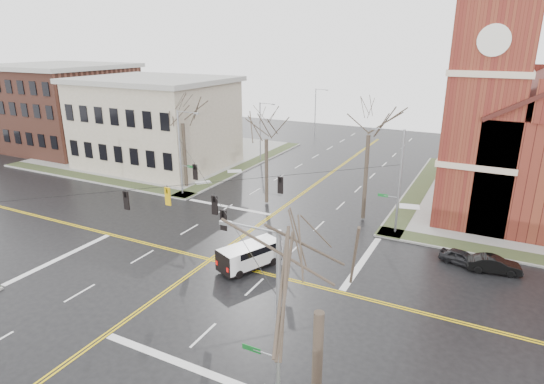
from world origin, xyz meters
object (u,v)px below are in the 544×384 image
at_px(cargo_van, 252,254).
at_px(streetlight_north_b, 316,110).
at_px(signal_pole_se, 274,323).
at_px(tree_nw_far, 183,119).
at_px(signal_pole_nw, 181,150).
at_px(streetlight_north_a, 261,129).
at_px(parked_car_b, 494,264).
at_px(tree_ne, 369,129).
at_px(signal_pole_ne, 398,179).
at_px(parked_car_a, 462,258).
at_px(tree_se, 320,299).
at_px(tree_nw_near, 266,135).

bearing_deg(cargo_van, streetlight_north_b, 130.41).
height_order(signal_pole_se, tree_nw_far, tree_nw_far).
relative_size(signal_pole_nw, signal_pole_se, 1.00).
bearing_deg(streetlight_north_a, parked_car_b, -33.97).
bearing_deg(streetlight_north_b, signal_pole_se, -69.73).
bearing_deg(signal_pole_se, tree_ne, 97.43).
relative_size(signal_pole_ne, tree_ne, 0.76).
height_order(signal_pole_ne, streetlight_north_a, signal_pole_ne).
height_order(streetlight_north_b, parked_car_a, streetlight_north_b).
distance_m(cargo_van, tree_se, 19.14).
bearing_deg(signal_pole_se, tree_nw_far, 133.52).
distance_m(cargo_van, parked_car_a, 15.75).
height_order(signal_pole_ne, parked_car_a, signal_pole_ne).
xyz_separation_m(signal_pole_ne, streetlight_north_a, (-21.97, 16.50, -0.48)).
xyz_separation_m(parked_car_b, tree_ne, (-11.35, 5.65, 7.93)).
height_order(signal_pole_nw, streetlight_north_a, signal_pole_nw).
bearing_deg(cargo_van, signal_pole_ne, 78.29).
relative_size(signal_pole_se, tree_nw_far, 0.84).
bearing_deg(streetlight_north_a, tree_se, -59.35).
height_order(signal_pole_nw, streetlight_north_b, signal_pole_nw).
height_order(streetlight_north_a, cargo_van, streetlight_north_a).
bearing_deg(signal_pole_ne, streetlight_north_a, 143.10).
bearing_deg(signal_pole_se, signal_pole_ne, 90.00).
xyz_separation_m(signal_pole_nw, tree_ne, (19.40, 1.88, 3.59)).
distance_m(signal_pole_ne, tree_nw_far, 24.32).
distance_m(signal_pole_se, parked_car_a, 20.83).
xyz_separation_m(streetlight_north_a, parked_car_a, (27.88, -20.01, -3.92)).
relative_size(signal_pole_nw, parked_car_b, 2.44).
height_order(streetlight_north_b, tree_nw_far, tree_nw_far).
height_order(parked_car_a, parked_car_b, parked_car_b).
distance_m(parked_car_a, parked_car_b, 2.22).
height_order(parked_car_a, tree_se, tree_se).
xyz_separation_m(signal_pole_nw, tree_nw_far, (-1.40, 2.32, 2.85)).
distance_m(tree_nw_far, tree_ne, 20.81).
bearing_deg(tree_ne, signal_pole_se, -82.57).
relative_size(signal_pole_se, parked_car_b, 2.44).
bearing_deg(streetlight_north_b, tree_nw_far, -93.46).
distance_m(parked_car_b, tree_ne, 14.95).
bearing_deg(streetlight_north_a, tree_nw_near, -59.85).
xyz_separation_m(streetlight_north_a, tree_se, (24.74, -41.76, 3.66)).
distance_m(cargo_van, tree_ne, 15.64).
bearing_deg(tree_nw_far, tree_ne, -1.20).
relative_size(cargo_van, parked_car_a, 1.59).
bearing_deg(tree_ne, signal_pole_nw, -174.46).
relative_size(signal_pole_nw, tree_nw_near, 0.91).
bearing_deg(parked_car_b, tree_nw_near, 65.01).
bearing_deg(tree_nw_near, parked_car_b, -14.10).
xyz_separation_m(signal_pole_se, tree_nw_near, (-13.33, 24.62, 2.22)).
distance_m(signal_pole_se, parked_car_b, 21.32).
xyz_separation_m(cargo_van, tree_ne, (4.67, 12.93, 7.47)).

